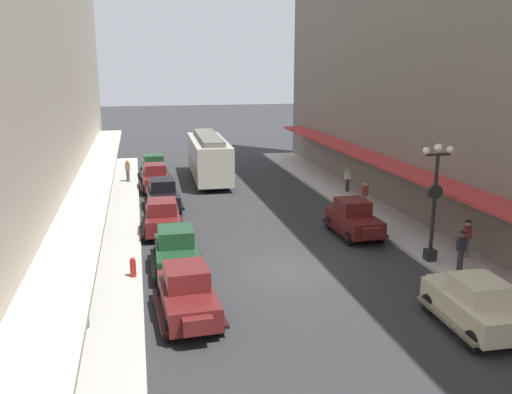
{
  "coord_description": "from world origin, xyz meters",
  "views": [
    {
      "loc": [
        -5.92,
        -20.83,
        8.48
      ],
      "look_at": [
        0.0,
        6.0,
        1.8
      ],
      "focal_mm": 37.98,
      "sensor_mm": 36.0,
      "label": 1
    }
  ],
  "objects_px": {
    "parked_car_1": "(155,177)",
    "pedestrian_0": "(365,196)",
    "parked_car_0": "(176,250)",
    "streetcar": "(209,156)",
    "parked_car_6": "(474,303)",
    "parked_car_4": "(154,166)",
    "lamp_post_with_clock": "(435,198)",
    "parked_car_7": "(354,218)",
    "pedestrian_5": "(128,170)",
    "fire_hydrant": "(133,267)",
    "pedestrian_2": "(467,238)",
    "pedestrian_3": "(348,179)",
    "parked_car_2": "(163,194)",
    "parked_car_5": "(187,293)",
    "pedestrian_1": "(461,250)",
    "pedestrian_4": "(84,303)",
    "parked_car_3": "(162,216)"
  },
  "relations": [
    {
      "from": "pedestrian_4",
      "to": "pedestrian_0",
      "type": "bearing_deg",
      "value": 38.83
    },
    {
      "from": "pedestrian_1",
      "to": "pedestrian_0",
      "type": "bearing_deg",
      "value": 89.41
    },
    {
      "from": "parked_car_1",
      "to": "parked_car_5",
      "type": "relative_size",
      "value": 1.0
    },
    {
      "from": "parked_car_0",
      "to": "pedestrian_0",
      "type": "distance_m",
      "value": 13.74
    },
    {
      "from": "parked_car_6",
      "to": "parked_car_4",
      "type": "bearing_deg",
      "value": 108.75
    },
    {
      "from": "parked_car_2",
      "to": "pedestrian_3",
      "type": "bearing_deg",
      "value": 7.4
    },
    {
      "from": "parked_car_6",
      "to": "pedestrian_0",
      "type": "height_order",
      "value": "parked_car_6"
    },
    {
      "from": "fire_hydrant",
      "to": "pedestrian_5",
      "type": "height_order",
      "value": "pedestrian_5"
    },
    {
      "from": "parked_car_0",
      "to": "streetcar",
      "type": "relative_size",
      "value": 0.44
    },
    {
      "from": "parked_car_3",
      "to": "parked_car_6",
      "type": "bearing_deg",
      "value": -53.57
    },
    {
      "from": "pedestrian_5",
      "to": "pedestrian_2",
      "type": "bearing_deg",
      "value": -53.08
    },
    {
      "from": "parked_car_4",
      "to": "pedestrian_0",
      "type": "xyz_separation_m",
      "value": [
        11.89,
        -12.98,
        0.05
      ]
    },
    {
      "from": "parked_car_6",
      "to": "pedestrian_5",
      "type": "height_order",
      "value": "parked_car_6"
    },
    {
      "from": "pedestrian_1",
      "to": "pedestrian_5",
      "type": "relative_size",
      "value": 1.02
    },
    {
      "from": "pedestrian_0",
      "to": "fire_hydrant",
      "type": "bearing_deg",
      "value": -149.65
    },
    {
      "from": "parked_car_3",
      "to": "lamp_post_with_clock",
      "type": "bearing_deg",
      "value": -31.58
    },
    {
      "from": "parked_car_2",
      "to": "parked_car_3",
      "type": "distance_m",
      "value": 4.88
    },
    {
      "from": "streetcar",
      "to": "pedestrian_4",
      "type": "distance_m",
      "value": 24.19
    },
    {
      "from": "parked_car_6",
      "to": "pedestrian_1",
      "type": "relative_size",
      "value": 2.57
    },
    {
      "from": "parked_car_4",
      "to": "pedestrian_3",
      "type": "bearing_deg",
      "value": -33.19
    },
    {
      "from": "parked_car_4",
      "to": "parked_car_1",
      "type": "bearing_deg",
      "value": -90.59
    },
    {
      "from": "parked_car_1",
      "to": "pedestrian_0",
      "type": "height_order",
      "value": "parked_car_1"
    },
    {
      "from": "pedestrian_1",
      "to": "fire_hydrant",
      "type": "bearing_deg",
      "value": 170.65
    },
    {
      "from": "streetcar",
      "to": "pedestrian_5",
      "type": "height_order",
      "value": "streetcar"
    },
    {
      "from": "parked_car_7",
      "to": "streetcar",
      "type": "bearing_deg",
      "value": 109.47
    },
    {
      "from": "parked_car_6",
      "to": "parked_car_3",
      "type": "bearing_deg",
      "value": 126.43
    },
    {
      "from": "parked_car_2",
      "to": "pedestrian_5",
      "type": "relative_size",
      "value": 2.63
    },
    {
      "from": "pedestrian_0",
      "to": "pedestrian_2",
      "type": "height_order",
      "value": "pedestrian_2"
    },
    {
      "from": "fire_hydrant",
      "to": "pedestrian_2",
      "type": "height_order",
      "value": "pedestrian_2"
    },
    {
      "from": "parked_car_2",
      "to": "parked_car_4",
      "type": "xyz_separation_m",
      "value": [
        -0.2,
        9.91,
        0.0
      ]
    },
    {
      "from": "parked_car_0",
      "to": "pedestrian_2",
      "type": "bearing_deg",
      "value": -6.23
    },
    {
      "from": "parked_car_1",
      "to": "parked_car_5",
      "type": "height_order",
      "value": "same"
    },
    {
      "from": "parked_car_1",
      "to": "lamp_post_with_clock",
      "type": "xyz_separation_m",
      "value": [
        11.23,
        -17.11,
        2.04
      ]
    },
    {
      "from": "parked_car_4",
      "to": "pedestrian_0",
      "type": "distance_m",
      "value": 17.6
    },
    {
      "from": "pedestrian_3",
      "to": "lamp_post_with_clock",
      "type": "bearing_deg",
      "value": -96.32
    },
    {
      "from": "parked_car_1",
      "to": "parked_car_6",
      "type": "relative_size",
      "value": 1.0
    },
    {
      "from": "lamp_post_with_clock",
      "to": "fire_hydrant",
      "type": "xyz_separation_m",
      "value": [
        -12.75,
        0.85,
        -2.42
      ]
    },
    {
      "from": "parked_car_3",
      "to": "pedestrian_3",
      "type": "xyz_separation_m",
      "value": [
        12.75,
        6.5,
        0.05
      ]
    },
    {
      "from": "parked_car_6",
      "to": "pedestrian_3",
      "type": "bearing_deg",
      "value": 80.26
    },
    {
      "from": "pedestrian_2",
      "to": "parked_car_1",
      "type": "bearing_deg",
      "value": 127.35
    },
    {
      "from": "parked_car_4",
      "to": "lamp_post_with_clock",
      "type": "height_order",
      "value": "lamp_post_with_clock"
    },
    {
      "from": "parked_car_7",
      "to": "pedestrian_4",
      "type": "distance_m",
      "value": 14.78
    },
    {
      "from": "parked_car_5",
      "to": "pedestrian_1",
      "type": "relative_size",
      "value": 2.59
    },
    {
      "from": "lamp_post_with_clock",
      "to": "pedestrian_3",
      "type": "distance_m",
      "value": 13.65
    },
    {
      "from": "parked_car_7",
      "to": "pedestrian_0",
      "type": "bearing_deg",
      "value": 60.02
    },
    {
      "from": "parked_car_4",
      "to": "fire_hydrant",
      "type": "xyz_separation_m",
      "value": [
        -1.57,
        -20.86,
        -0.38
      ]
    },
    {
      "from": "pedestrian_4",
      "to": "parked_car_7",
      "type": "bearing_deg",
      "value": 31.98
    },
    {
      "from": "pedestrian_0",
      "to": "pedestrian_5",
      "type": "relative_size",
      "value": 1.0
    },
    {
      "from": "pedestrian_0",
      "to": "pedestrian_1",
      "type": "relative_size",
      "value": 0.98
    },
    {
      "from": "parked_car_0",
      "to": "parked_car_5",
      "type": "xyz_separation_m",
      "value": [
        0.04,
        -4.53,
        0.0
      ]
    }
  ]
}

